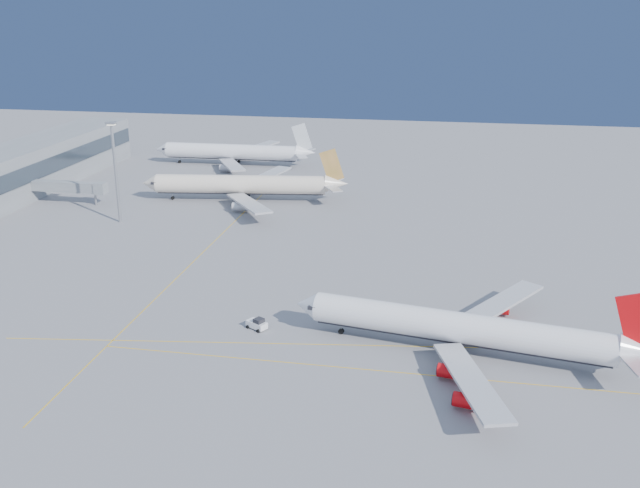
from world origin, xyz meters
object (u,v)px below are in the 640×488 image
(pushback_tug, at_px, (257,324))
(light_mast, at_px, (115,164))
(airliner_virgin, at_px, (466,329))
(airliner_etihad, at_px, (245,185))
(airliner_third, at_px, (235,152))

(pushback_tug, bearing_deg, light_mast, 162.86)
(airliner_virgin, bearing_deg, airliner_etihad, 135.63)
(pushback_tug, relative_size, light_mast, 0.16)
(airliner_virgin, height_order, light_mast, light_mast)
(airliner_third, xyz_separation_m, light_mast, (-9.99, -75.84, 11.38))
(airliner_third, height_order, light_mast, light_mast)
(pushback_tug, bearing_deg, airliner_virgin, 25.22)
(airliner_etihad, height_order, airliner_third, airliner_etihad)
(airliner_third, bearing_deg, light_mast, -98.52)
(airliner_virgin, relative_size, pushback_tug, 14.08)
(pushback_tug, distance_m, light_mast, 82.36)
(airliner_virgin, bearing_deg, airliner_third, 130.76)
(airliner_virgin, distance_m, pushback_tug, 38.11)
(airliner_virgin, height_order, airliner_etihad, airliner_etihad)
(airliner_etihad, distance_m, airliner_third, 51.06)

